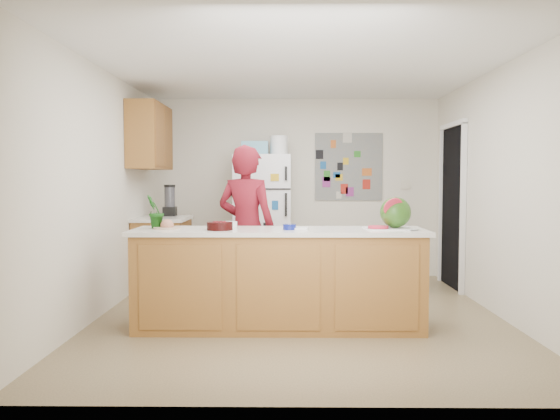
{
  "coord_description": "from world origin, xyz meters",
  "views": [
    {
      "loc": [
        -0.14,
        -5.47,
        1.38
      ],
      "look_at": [
        -0.2,
        0.2,
        1.06
      ],
      "focal_mm": 35.0,
      "sensor_mm": 36.0,
      "label": 1
    }
  ],
  "objects_px": {
    "person": "(247,229)",
    "watermelon": "(395,212)",
    "cherry_bowl": "(220,226)",
    "refrigerator": "(263,218)"
  },
  "relations": [
    {
      "from": "person",
      "to": "cherry_bowl",
      "type": "bearing_deg",
      "value": 95.87
    },
    {
      "from": "refrigerator",
      "to": "watermelon",
      "type": "xyz_separation_m",
      "value": [
        1.32,
        -2.36,
        0.22
      ]
    },
    {
      "from": "watermelon",
      "to": "cherry_bowl",
      "type": "bearing_deg",
      "value": -176.12
    },
    {
      "from": "person",
      "to": "watermelon",
      "type": "bearing_deg",
      "value": 177.58
    },
    {
      "from": "watermelon",
      "to": "person",
      "type": "bearing_deg",
      "value": 156.84
    },
    {
      "from": "person",
      "to": "cherry_bowl",
      "type": "distance_m",
      "value": 0.74
    },
    {
      "from": "person",
      "to": "cherry_bowl",
      "type": "xyz_separation_m",
      "value": [
        -0.19,
        -0.71,
        0.09
      ]
    },
    {
      "from": "refrigerator",
      "to": "watermelon",
      "type": "height_order",
      "value": "refrigerator"
    },
    {
      "from": "refrigerator",
      "to": "cherry_bowl",
      "type": "height_order",
      "value": "refrigerator"
    },
    {
      "from": "cherry_bowl",
      "to": "refrigerator",
      "type": "bearing_deg",
      "value": 83.54
    }
  ]
}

